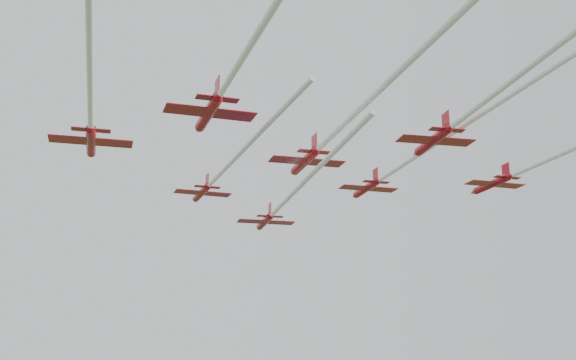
{
  "coord_description": "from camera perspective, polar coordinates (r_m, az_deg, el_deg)",
  "views": [
    {
      "loc": [
        -15.08,
        -90.15,
        31.19
      ],
      "look_at": [
        -5.37,
        5.33,
        57.35
      ],
      "focal_mm": 45.0,
      "sensor_mm": 36.0,
      "label": 1
    }
  ],
  "objects": [
    {
      "name": "jet_row2_left",
      "position": [
        91.49,
        -5.26,
        0.63
      ],
      "size": [
        14.33,
        47.24,
        2.36
      ],
      "rotation": [
        0.0,
        0.0,
        0.24
      ],
      "color": "#AB0D1C"
    },
    {
      "name": "jet_row2_right",
      "position": [
        93.76,
        10.38,
        2.06
      ],
      "size": [
        15.36,
        66.83,
        2.62
      ],
      "rotation": [
        0.0,
        0.0,
        0.17
      ],
      "color": "#AB0D1C"
    },
    {
      "name": "jet_row3_right",
      "position": [
        92.27,
        21.7,
        2.36
      ],
      "size": [
        16.39,
        63.7,
        2.53
      ],
      "rotation": [
        0.0,
        0.0,
        0.2
      ],
      "color": "#AB0D1C"
    },
    {
      "name": "jet_lead",
      "position": [
        104.66,
        -0.31,
        -1.76
      ],
      "size": [
        11.71,
        58.16,
        2.76
      ],
      "rotation": [
        0.0,
        0.0,
        0.13
      ],
      "color": "#AB0D1C"
    },
    {
      "name": "jet_row3_mid",
      "position": [
        79.17,
        4.72,
        4.69
      ],
      "size": [
        14.94,
        63.91,
        2.91
      ],
      "rotation": [
        0.0,
        0.0,
        0.17
      ],
      "color": "#AB0D1C"
    },
    {
      "name": "jet_row4_right",
      "position": [
        75.07,
        14.37,
        5.34
      ],
      "size": [
        9.19,
        46.43,
        2.61
      ],
      "rotation": [
        0.0,
        0.0,
        0.11
      ],
      "color": "#AB0D1C"
    },
    {
      "name": "jet_row4_left",
      "position": [
        61.58,
        -3.5,
        9.77
      ],
      "size": [
        16.12,
        58.42,
        2.79
      ],
      "rotation": [
        0.0,
        0.0,
        0.21
      ],
      "color": "#AB0D1C"
    },
    {
      "name": "jet_row3_left",
      "position": [
        79.44,
        -15.33,
        5.59
      ],
      "size": [
        12.61,
        54.45,
        2.96
      ],
      "rotation": [
        0.0,
        0.0,
        0.15
      ],
      "color": "#AB0D1C"
    }
  ]
}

